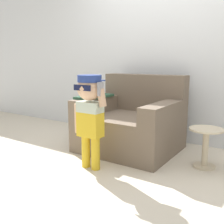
{
  "coord_description": "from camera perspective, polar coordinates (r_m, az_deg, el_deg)",
  "views": [
    {
      "loc": [
        1.35,
        -2.57,
        1.06
      ],
      "look_at": [
        -0.21,
        -0.22,
        0.53
      ],
      "focal_mm": 42.0,
      "sensor_mm": 36.0,
      "label": 1
    }
  ],
  "objects": [
    {
      "name": "armchair",
      "position": [
        3.26,
        4.33,
        -2.36
      ],
      "size": [
        1.13,
        0.98,
        0.91
      ],
      "color": "#6B5B4C",
      "rests_on": "ground_plane"
    },
    {
      "name": "wall_back",
      "position": [
        3.67,
        12.36,
        14.17
      ],
      "size": [
        10.0,
        0.05,
        2.6
      ],
      "color": "silver",
      "rests_on": "ground_plane"
    },
    {
      "name": "side_table",
      "position": [
        2.84,
        19.71,
        -6.53
      ],
      "size": [
        0.34,
        0.34,
        0.41
      ],
      "color": "beige",
      "rests_on": "ground_plane"
    },
    {
      "name": "person_child",
      "position": [
        2.58,
        -4.85,
        1.05
      ],
      "size": [
        0.39,
        0.29,
        0.95
      ],
      "color": "gold",
      "rests_on": "ground_plane"
    },
    {
      "name": "ground_plane",
      "position": [
        3.09,
        5.61,
        -9.47
      ],
      "size": [
        10.0,
        10.0,
        0.0
      ],
      "primitive_type": "plane",
      "color": "beige"
    }
  ]
}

